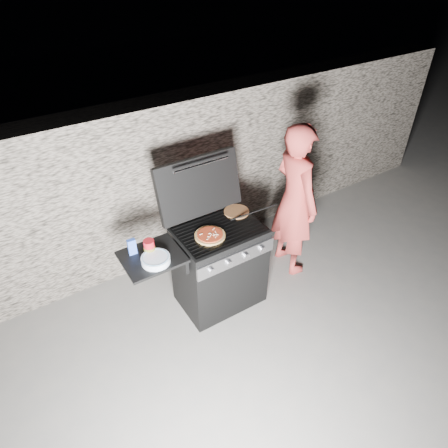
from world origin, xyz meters
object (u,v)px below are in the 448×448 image
gas_grill (197,276)px  pizza_topped (210,235)px  person (295,201)px  sauce_jar (149,247)px

gas_grill → pizza_topped: pizza_topped is taller
person → sauce_jar: bearing=96.2°
gas_grill → sauce_jar: 0.67m
gas_grill → person: bearing=2.9°
gas_grill → sauce_jar: bearing=175.8°
pizza_topped → person: bearing=5.6°
gas_grill → person: 1.27m
gas_grill → person: person is taller
sauce_jar → gas_grill: bearing=-4.2°
gas_grill → pizza_topped: 0.49m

